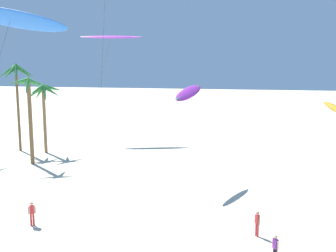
% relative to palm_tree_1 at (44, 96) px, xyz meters
% --- Properties ---
extents(palm_tree_1, '(4.39, 4.84, 8.34)m').
position_rel_palm_tree_1_xyz_m(palm_tree_1, '(0.00, 0.00, 0.00)').
color(palm_tree_1, olive).
rests_on(palm_tree_1, ground).
extents(palm_tree_2, '(4.35, 4.72, 10.68)m').
position_rel_palm_tree_1_xyz_m(palm_tree_2, '(-3.65, 0.43, 2.19)').
color(palm_tree_2, brown).
rests_on(palm_tree_2, ground).
extents(palm_tree_3, '(3.99, 3.74, 9.37)m').
position_rel_palm_tree_1_xyz_m(palm_tree_3, '(0.96, -5.26, 0.45)').
color(palm_tree_3, brown).
rests_on(palm_tree_3, ground).
extents(flying_kite_0, '(4.65, 5.95, 9.21)m').
position_rel_palm_tree_1_xyz_m(flying_kite_0, '(18.49, -8.62, 1.39)').
color(flying_kite_0, purple).
rests_on(flying_kite_0, ground).
extents(flying_kite_2, '(8.67, 8.17, 14.57)m').
position_rel_palm_tree_1_xyz_m(flying_kite_2, '(4.82, 11.47, 7.34)').
color(flying_kite_2, purple).
rests_on(flying_kite_2, ground).
extents(flying_kite_3, '(7.45, 10.63, 14.90)m').
position_rel_palm_tree_1_xyz_m(flying_kite_3, '(10.15, -23.63, 6.76)').
color(flying_kite_3, blue).
rests_on(flying_kite_3, ground).
extents(person_foreground_walker, '(0.33, 0.44, 1.66)m').
position_rel_palm_tree_1_xyz_m(person_foreground_walker, '(25.41, -23.42, -5.99)').
color(person_foreground_walker, black).
rests_on(person_foreground_walker, ground).
extents(person_near_left, '(0.33, 0.44, 1.69)m').
position_rel_palm_tree_1_xyz_m(person_near_left, '(24.51, -19.99, -5.97)').
color(person_near_left, red).
rests_on(person_near_left, ground).
extents(person_mid_field, '(0.45, 0.32, 1.69)m').
position_rel_palm_tree_1_xyz_m(person_mid_field, '(9.34, -20.95, -5.97)').
color(person_mid_field, red).
rests_on(person_mid_field, ground).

